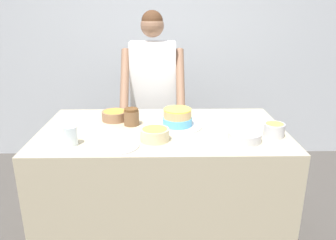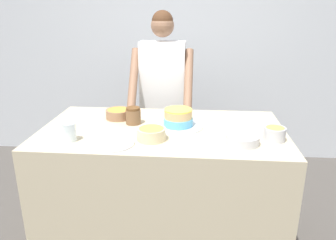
{
  "view_description": "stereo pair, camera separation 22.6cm",
  "coord_description": "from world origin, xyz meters",
  "px_view_note": "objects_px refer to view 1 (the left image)",
  "views": [
    {
      "loc": [
        0.0,
        -1.71,
        1.75
      ],
      "look_at": [
        0.04,
        0.43,
        1.02
      ],
      "focal_mm": 35.0,
      "sensor_mm": 36.0,
      "label": 1
    },
    {
      "loc": [
        0.23,
        -1.7,
        1.75
      ],
      "look_at": [
        0.04,
        0.43,
        1.02
      ],
      "focal_mm": 35.0,
      "sensor_mm": 36.0,
      "label": 2
    }
  ],
  "objects_px": {
    "cake": "(177,119)",
    "frosting_bowl_orange": "(114,115)",
    "ceramic_plate": "(116,146)",
    "stoneware_jar": "(131,117)",
    "frosting_bowl_yellow": "(273,129)",
    "drinking_glass": "(70,136)",
    "person_baker": "(153,87)",
    "frosting_bowl_white": "(244,136)",
    "frosting_bowl_olive": "(154,134)"
  },
  "relations": [
    {
      "from": "frosting_bowl_orange",
      "to": "drinking_glass",
      "type": "bearing_deg",
      "value": -113.41
    },
    {
      "from": "drinking_glass",
      "to": "frosting_bowl_yellow",
      "type": "bearing_deg",
      "value": 5.29
    },
    {
      "from": "stoneware_jar",
      "to": "frosting_bowl_orange",
      "type": "bearing_deg",
      "value": 140.67
    },
    {
      "from": "person_baker",
      "to": "stoneware_jar",
      "type": "relative_size",
      "value": 13.92
    },
    {
      "from": "frosting_bowl_yellow",
      "to": "ceramic_plate",
      "type": "height_order",
      "value": "frosting_bowl_yellow"
    },
    {
      "from": "person_baker",
      "to": "frosting_bowl_white",
      "type": "bearing_deg",
      "value": -60.33
    },
    {
      "from": "cake",
      "to": "frosting_bowl_white",
      "type": "distance_m",
      "value": 0.51
    },
    {
      "from": "frosting_bowl_olive",
      "to": "frosting_bowl_yellow",
      "type": "height_order",
      "value": "frosting_bowl_yellow"
    },
    {
      "from": "drinking_glass",
      "to": "frosting_bowl_orange",
      "type": "bearing_deg",
      "value": 66.59
    },
    {
      "from": "cake",
      "to": "frosting_bowl_orange",
      "type": "xyz_separation_m",
      "value": [
        -0.47,
        0.15,
        -0.02
      ]
    },
    {
      "from": "frosting_bowl_olive",
      "to": "stoneware_jar",
      "type": "xyz_separation_m",
      "value": [
        -0.18,
        0.3,
        0.02
      ]
    },
    {
      "from": "frosting_bowl_olive",
      "to": "frosting_bowl_white",
      "type": "xyz_separation_m",
      "value": [
        0.58,
        -0.02,
        -0.01
      ]
    },
    {
      "from": "frosting_bowl_white",
      "to": "ceramic_plate",
      "type": "xyz_separation_m",
      "value": [
        -0.81,
        -0.08,
        -0.03
      ]
    },
    {
      "from": "frosting_bowl_yellow",
      "to": "drinking_glass",
      "type": "relative_size",
      "value": 1.14
    },
    {
      "from": "frosting_bowl_orange",
      "to": "cake",
      "type": "bearing_deg",
      "value": -17.8
    },
    {
      "from": "frosting_bowl_olive",
      "to": "ceramic_plate",
      "type": "bearing_deg",
      "value": -156.28
    },
    {
      "from": "cake",
      "to": "frosting_bowl_orange",
      "type": "bearing_deg",
      "value": 162.2
    },
    {
      "from": "person_baker",
      "to": "frosting_bowl_olive",
      "type": "height_order",
      "value": "person_baker"
    },
    {
      "from": "person_baker",
      "to": "frosting_bowl_olive",
      "type": "xyz_separation_m",
      "value": [
        0.04,
        -1.06,
        -0.06
      ]
    },
    {
      "from": "drinking_glass",
      "to": "stoneware_jar",
      "type": "relative_size",
      "value": 0.96
    },
    {
      "from": "person_baker",
      "to": "cake",
      "type": "relative_size",
      "value": 4.87
    },
    {
      "from": "cake",
      "to": "frosting_bowl_orange",
      "type": "relative_size",
      "value": 1.84
    },
    {
      "from": "person_baker",
      "to": "frosting_bowl_orange",
      "type": "relative_size",
      "value": 8.94
    },
    {
      "from": "frosting_bowl_olive",
      "to": "frosting_bowl_white",
      "type": "bearing_deg",
      "value": -2.01
    },
    {
      "from": "cake",
      "to": "ceramic_plate",
      "type": "distance_m",
      "value": 0.54
    },
    {
      "from": "person_baker",
      "to": "frosting_bowl_orange",
      "type": "distance_m",
      "value": 0.71
    },
    {
      "from": "frosting_bowl_orange",
      "to": "frosting_bowl_yellow",
      "type": "bearing_deg",
      "value": -17.85
    },
    {
      "from": "ceramic_plate",
      "to": "frosting_bowl_orange",
      "type": "bearing_deg",
      "value": 98.7
    },
    {
      "from": "drinking_glass",
      "to": "stoneware_jar",
      "type": "distance_m",
      "value": 0.5
    },
    {
      "from": "frosting_bowl_olive",
      "to": "drinking_glass",
      "type": "relative_size",
      "value": 1.54
    },
    {
      "from": "drinking_glass",
      "to": "frosting_bowl_white",
      "type": "bearing_deg",
      "value": 2.37
    },
    {
      "from": "ceramic_plate",
      "to": "stoneware_jar",
      "type": "height_order",
      "value": "stoneware_jar"
    },
    {
      "from": "ceramic_plate",
      "to": "stoneware_jar",
      "type": "bearing_deg",
      "value": 81.68
    },
    {
      "from": "stoneware_jar",
      "to": "drinking_glass",
      "type": "bearing_deg",
      "value": -133.35
    },
    {
      "from": "person_baker",
      "to": "cake",
      "type": "height_order",
      "value": "person_baker"
    },
    {
      "from": "frosting_bowl_yellow",
      "to": "frosting_bowl_white",
      "type": "bearing_deg",
      "value": -160.31
    },
    {
      "from": "frosting_bowl_orange",
      "to": "drinking_glass",
      "type": "distance_m",
      "value": 0.52
    },
    {
      "from": "frosting_bowl_olive",
      "to": "frosting_bowl_white",
      "type": "relative_size",
      "value": 0.89
    },
    {
      "from": "frosting_bowl_white",
      "to": "stoneware_jar",
      "type": "xyz_separation_m",
      "value": [
        -0.76,
        0.32,
        0.03
      ]
    },
    {
      "from": "frosting_bowl_yellow",
      "to": "stoneware_jar",
      "type": "xyz_separation_m",
      "value": [
        -0.97,
        0.24,
        0.01
      ]
    },
    {
      "from": "cake",
      "to": "frosting_bowl_orange",
      "type": "distance_m",
      "value": 0.5
    },
    {
      "from": "stoneware_jar",
      "to": "person_baker",
      "type": "bearing_deg",
      "value": 79.6
    },
    {
      "from": "drinking_glass",
      "to": "cake",
      "type": "bearing_deg",
      "value": 25.69
    },
    {
      "from": "frosting_bowl_white",
      "to": "frosting_bowl_orange",
      "type": "relative_size",
      "value": 1.07
    },
    {
      "from": "frosting_bowl_olive",
      "to": "frosting_bowl_orange",
      "type": "bearing_deg",
      "value": 127.29
    },
    {
      "from": "frosting_bowl_orange",
      "to": "frosting_bowl_white",
      "type": "bearing_deg",
      "value": -25.82
    },
    {
      "from": "cake",
      "to": "frosting_bowl_yellow",
      "type": "xyz_separation_m",
      "value": [
        0.63,
        -0.2,
        -0.01
      ]
    },
    {
      "from": "frosting_bowl_white",
      "to": "frosting_bowl_olive",
      "type": "bearing_deg",
      "value": 177.99
    },
    {
      "from": "frosting_bowl_white",
      "to": "frosting_bowl_yellow",
      "type": "height_order",
      "value": "frosting_bowl_white"
    },
    {
      "from": "frosting_bowl_orange",
      "to": "ceramic_plate",
      "type": "relative_size",
      "value": 0.7
    }
  ]
}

